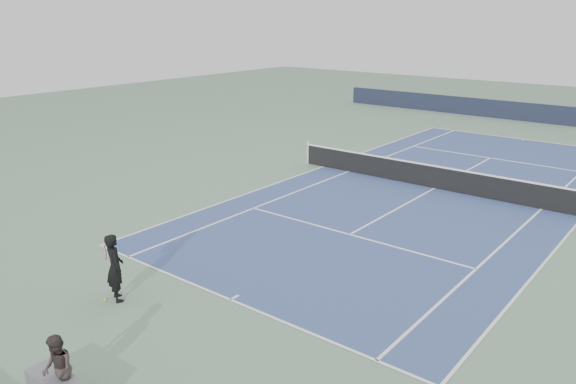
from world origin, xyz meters
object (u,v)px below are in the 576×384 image
Objects in this scene: tennis_net at (436,177)px; spectator_bench at (59,380)px; tennis_player at (115,267)px; tennis_ball at (105,300)px.

spectator_bench is at bearing -88.99° from tennis_net.
tennis_ball is at bearing -121.91° from tennis_player.
spectator_bench is (2.51, -2.99, -0.38)m from tennis_player.
tennis_net is 7.46× the size of tennis_player.
tennis_ball is (-0.16, -0.26, -0.83)m from tennis_player.
tennis_player is 1.07× the size of spectator_bench.
tennis_ball is 0.04× the size of spectator_bench.
tennis_ball is at bearing -99.78° from tennis_net.
tennis_player reaches higher than tennis_ball.
tennis_ball is (-2.38, -13.83, -0.47)m from tennis_net.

